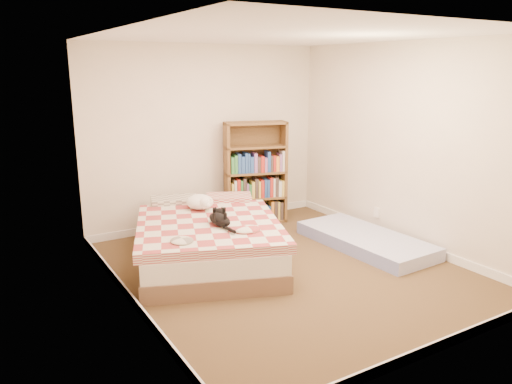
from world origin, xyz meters
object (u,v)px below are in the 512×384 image
floor_mattress (365,240)px  white_dog (201,202)px  bookshelf (255,185)px  black_cat (219,219)px  bed (207,238)px

floor_mattress → white_dog: bearing=148.8°
bookshelf → floor_mattress: size_ratio=0.82×
bookshelf → white_dog: bearing=-135.1°
floor_mattress → white_dog: white_dog is taller
black_cat → white_dog: (0.10, 0.66, 0.02)m
bookshelf → floor_mattress: bearing=-52.0°
bed → black_cat: 0.44m
floor_mattress → black_cat: bearing=167.9°
bed → floor_mattress: bed is taller
black_cat → bed: bearing=117.0°
black_cat → white_dog: size_ratio=1.34×
bed → bookshelf: (1.24, 0.99, 0.28)m
bookshelf → floor_mattress: 1.80m
bookshelf → black_cat: bearing=-117.8°
black_cat → white_dog: bearing=107.1°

